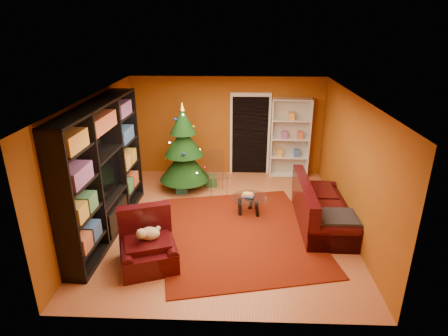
{
  "coord_description": "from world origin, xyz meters",
  "views": [
    {
      "loc": [
        0.27,
        -6.81,
        3.9
      ],
      "look_at": [
        0.0,
        0.4,
        1.05
      ],
      "focal_mm": 30.0,
      "sensor_mm": 36.0,
      "label": 1
    }
  ],
  "objects_px": {
    "armchair": "(148,245)",
    "coffee_table": "(249,205)",
    "white_bookshelf": "(290,139)",
    "sofa": "(323,204)",
    "dog": "(150,234)",
    "christmas_tree": "(184,148)",
    "gift_box_teal": "(182,187)",
    "media_unit": "(101,171)",
    "acrylic_chair": "(217,175)",
    "gift_box_red": "(192,171)",
    "gift_box_green": "(211,181)",
    "rug": "(239,233)"
  },
  "relations": [
    {
      "from": "white_bookshelf",
      "to": "christmas_tree",
      "type": "bearing_deg",
      "value": -158.52
    },
    {
      "from": "media_unit",
      "to": "white_bookshelf",
      "type": "distance_m",
      "value": 4.92
    },
    {
      "from": "gift_box_red",
      "to": "armchair",
      "type": "xyz_separation_m",
      "value": [
        -0.27,
        -4.01,
        0.28
      ]
    },
    {
      "from": "dog",
      "to": "sofa",
      "type": "relative_size",
      "value": 0.19
    },
    {
      "from": "gift_box_green",
      "to": "rug",
      "type": "bearing_deg",
      "value": -72.71
    },
    {
      "from": "gift_box_teal",
      "to": "sofa",
      "type": "distance_m",
      "value": 3.43
    },
    {
      "from": "white_bookshelf",
      "to": "dog",
      "type": "xyz_separation_m",
      "value": [
        -2.81,
        -4.02,
        -0.46
      ]
    },
    {
      "from": "white_bookshelf",
      "to": "armchair",
      "type": "height_order",
      "value": "white_bookshelf"
    },
    {
      "from": "christmas_tree",
      "to": "acrylic_chair",
      "type": "xyz_separation_m",
      "value": [
        0.8,
        -0.23,
        -0.6
      ]
    },
    {
      "from": "gift_box_green",
      "to": "dog",
      "type": "distance_m",
      "value": 3.4
    },
    {
      "from": "christmas_tree",
      "to": "armchair",
      "type": "bearing_deg",
      "value": -93.55
    },
    {
      "from": "white_bookshelf",
      "to": "dog",
      "type": "distance_m",
      "value": 4.92
    },
    {
      "from": "sofa",
      "to": "gift_box_green",
      "type": "bearing_deg",
      "value": 52.79
    },
    {
      "from": "media_unit",
      "to": "sofa",
      "type": "bearing_deg",
      "value": 7.28
    },
    {
      "from": "coffee_table",
      "to": "gift_box_teal",
      "type": "bearing_deg",
      "value": 146.69
    },
    {
      "from": "armchair",
      "to": "coffee_table",
      "type": "xyz_separation_m",
      "value": [
        1.75,
        1.88,
        -0.18
      ]
    },
    {
      "from": "media_unit",
      "to": "dog",
      "type": "relative_size",
      "value": 8.28
    },
    {
      "from": "media_unit",
      "to": "armchair",
      "type": "height_order",
      "value": "media_unit"
    },
    {
      "from": "gift_box_red",
      "to": "dog",
      "type": "bearing_deg",
      "value": -93.46
    },
    {
      "from": "sofa",
      "to": "media_unit",
      "type": "bearing_deg",
      "value": 95.37
    },
    {
      "from": "gift_box_teal",
      "to": "acrylic_chair",
      "type": "xyz_separation_m",
      "value": [
        0.86,
        -0.03,
        0.33
      ]
    },
    {
      "from": "media_unit",
      "to": "gift_box_green",
      "type": "bearing_deg",
      "value": 51.56
    },
    {
      "from": "coffee_table",
      "to": "christmas_tree",
      "type": "bearing_deg",
      "value": 140.95
    },
    {
      "from": "gift_box_teal",
      "to": "white_bookshelf",
      "type": "xyz_separation_m",
      "value": [
        2.71,
        1.13,
        0.9
      ]
    },
    {
      "from": "media_unit",
      "to": "gift_box_green",
      "type": "xyz_separation_m",
      "value": [
        1.9,
        2.22,
        -1.13
      ]
    },
    {
      "from": "media_unit",
      "to": "gift_box_green",
      "type": "distance_m",
      "value": 3.13
    },
    {
      "from": "sofa",
      "to": "gift_box_teal",
      "type": "bearing_deg",
      "value": 65.21
    },
    {
      "from": "sofa",
      "to": "coffee_table",
      "type": "relative_size",
      "value": 2.73
    },
    {
      "from": "gift_box_green",
      "to": "coffee_table",
      "type": "xyz_separation_m",
      "value": [
        0.92,
        -1.45,
        0.07
      ]
    },
    {
      "from": "dog",
      "to": "coffee_table",
      "type": "height_order",
      "value": "dog"
    },
    {
      "from": "media_unit",
      "to": "christmas_tree",
      "type": "relative_size",
      "value": 1.52
    },
    {
      "from": "dog",
      "to": "coffee_table",
      "type": "xyz_separation_m",
      "value": [
        1.72,
        1.82,
        -0.37
      ]
    },
    {
      "from": "media_unit",
      "to": "sofa",
      "type": "distance_m",
      "value": 4.39
    },
    {
      "from": "white_bookshelf",
      "to": "sofa",
      "type": "xyz_separation_m",
      "value": [
        0.38,
        -2.57,
        -0.58
      ]
    },
    {
      "from": "christmas_tree",
      "to": "gift_box_teal",
      "type": "xyz_separation_m",
      "value": [
        -0.06,
        -0.2,
        -0.92
      ]
    },
    {
      "from": "christmas_tree",
      "to": "white_bookshelf",
      "type": "distance_m",
      "value": 2.81
    },
    {
      "from": "armchair",
      "to": "coffee_table",
      "type": "height_order",
      "value": "armchair"
    },
    {
      "from": "gift_box_red",
      "to": "coffee_table",
      "type": "height_order",
      "value": "coffee_table"
    },
    {
      "from": "rug",
      "to": "media_unit",
      "type": "relative_size",
      "value": 1.03
    },
    {
      "from": "coffee_table",
      "to": "acrylic_chair",
      "type": "distance_m",
      "value": 1.31
    },
    {
      "from": "gift_box_teal",
      "to": "gift_box_green",
      "type": "bearing_deg",
      "value": 29.39
    },
    {
      "from": "rug",
      "to": "white_bookshelf",
      "type": "xyz_separation_m",
      "value": [
        1.31,
        2.99,
        1.03
      ]
    },
    {
      "from": "rug",
      "to": "acrylic_chair",
      "type": "relative_size",
      "value": 3.7
    },
    {
      "from": "armchair",
      "to": "sofa",
      "type": "bearing_deg",
      "value": 6.05
    },
    {
      "from": "dog",
      "to": "gift_box_red",
      "type": "bearing_deg",
      "value": 67.58
    },
    {
      "from": "sofa",
      "to": "acrylic_chair",
      "type": "relative_size",
      "value": 2.31
    },
    {
      "from": "gift_box_red",
      "to": "gift_box_teal",
      "type": "bearing_deg",
      "value": -97.22
    },
    {
      "from": "sofa",
      "to": "coffee_table",
      "type": "bearing_deg",
      "value": 75.84
    },
    {
      "from": "gift_box_teal",
      "to": "gift_box_red",
      "type": "distance_m",
      "value": 1.07
    },
    {
      "from": "media_unit",
      "to": "acrylic_chair",
      "type": "relative_size",
      "value": 3.58
    }
  ]
}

